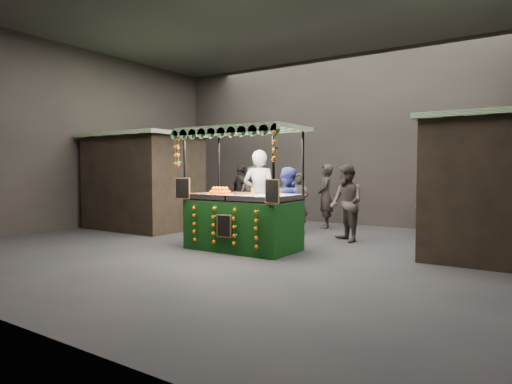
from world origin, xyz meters
The scene contains 12 objects.
ground centered at (0.00, 0.00, 0.00)m, with size 12.00×12.00×0.00m, color black.
market_hall centered at (0.00, 0.00, 3.38)m, with size 12.10×10.10×5.05m.
neighbour_stall_left centered at (-4.40, 1.00, 1.31)m, with size 3.00×2.20×2.60m.
juice_stall centered at (-0.23, -0.16, 0.76)m, with size 2.54×1.50×2.46m.
vendor_grey centered at (-0.59, 1.02, 1.04)m, with size 0.88×0.71×2.07m.
vendor_blue centered at (0.28, 0.80, 0.84)m, with size 0.95×0.83×1.68m.
shopper_0 centered at (-0.37, 2.52, 0.77)m, with size 0.58×0.40×1.54m.
shopper_1 centered at (1.14, 1.94, 0.87)m, with size 1.08×1.06×1.75m.
shopper_2 centered at (-2.92, 3.59, 0.89)m, with size 1.13×0.87×1.79m.
shopper_3 centered at (2.54, 3.94, 0.89)m, with size 1.11×1.32×1.77m.
shopper_4 centered at (-1.83, 2.62, 0.86)m, with size 1.00×0.95×1.72m.
shopper_6 centered at (-0.19, 3.76, 0.88)m, with size 0.64×0.76×1.77m.
Camera 1 is at (4.87, -7.37, 1.64)m, focal length 30.74 mm.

